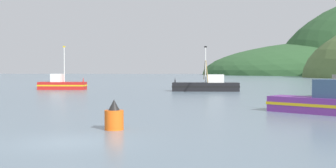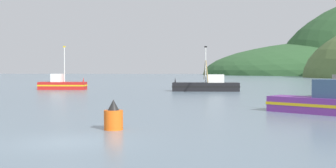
# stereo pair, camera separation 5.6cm
# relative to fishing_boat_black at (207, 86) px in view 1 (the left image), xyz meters

# --- Properties ---
(ground_plane) EXTENTS (600.00, 600.00, 0.00)m
(ground_plane) POSITION_rel_fishing_boat_black_xyz_m (-3.20, -39.96, -0.74)
(ground_plane) COLOR slate
(fishing_boat_black) EXTENTS (9.05, 16.05, 5.99)m
(fishing_boat_black) POSITION_rel_fishing_boat_black_xyz_m (0.00, 0.00, 0.00)
(fishing_boat_black) COLOR black
(fishing_boat_black) RESTS_ON ground
(fishing_boat_red) EXTENTS (6.88, 2.57, 6.25)m
(fishing_boat_red) POSITION_rel_fishing_boat_black_xyz_m (-20.92, 1.48, -0.01)
(fishing_boat_red) COLOR red
(fishing_boat_red) RESTS_ON ground
(channel_buoy) EXTENTS (0.89, 0.89, 1.42)m
(channel_buoy) POSITION_rel_fishing_boat_black_xyz_m (-2.32, -36.40, -0.17)
(channel_buoy) COLOR #E55914
(channel_buoy) RESTS_ON ground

